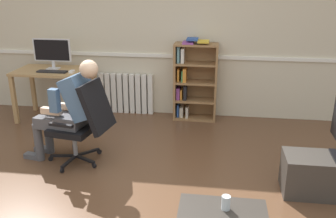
{
  "coord_description": "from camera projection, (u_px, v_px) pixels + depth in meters",
  "views": [
    {
      "loc": [
        0.67,
        -2.89,
        2.06
      ],
      "look_at": [
        0.15,
        0.85,
        0.7
      ],
      "focal_mm": 39.69,
      "sensor_mm": 36.0,
      "label": 1
    }
  ],
  "objects": [
    {
      "name": "ground_plane",
      "position": [
        140.0,
        209.0,
        3.47
      ],
      "size": [
        18.0,
        18.0,
        0.0
      ],
      "primitive_type": "plane",
      "color": "brown"
    },
    {
      "name": "back_wall",
      "position": [
        175.0,
        27.0,
        5.49
      ],
      "size": [
        12.0,
        0.13,
        2.7
      ],
      "color": "beige",
      "rests_on": "ground_plane"
    },
    {
      "name": "computer_desk",
      "position": [
        54.0,
        77.0,
        5.48
      ],
      "size": [
        1.11,
        0.66,
        0.76
      ],
      "color": "tan",
      "rests_on": "ground_plane"
    },
    {
      "name": "imac_monitor",
      "position": [
        52.0,
        51.0,
        5.43
      ],
      "size": [
        0.57,
        0.14,
        0.44
      ],
      "color": "silver",
      "rests_on": "computer_desk"
    },
    {
      "name": "keyboard",
      "position": [
        52.0,
        72.0,
        5.31
      ],
      "size": [
        0.43,
        0.12,
        0.02
      ],
      "primitive_type": "cube",
      "color": "black",
      "rests_on": "computer_desk"
    },
    {
      "name": "computer_mouse",
      "position": [
        72.0,
        71.0,
        5.29
      ],
      "size": [
        0.06,
        0.1,
        0.03
      ],
      "primitive_type": "cube",
      "color": "white",
      "rests_on": "computer_desk"
    },
    {
      "name": "bookshelf",
      "position": [
        193.0,
        81.0,
        5.51
      ],
      "size": [
        0.63,
        0.29,
        1.22
      ],
      "color": "olive",
      "rests_on": "ground_plane"
    },
    {
      "name": "radiator",
      "position": [
        123.0,
        93.0,
        5.84
      ],
      "size": [
        0.95,
        0.08,
        0.63
      ],
      "color": "white",
      "rests_on": "ground_plane"
    },
    {
      "name": "office_chair",
      "position": [
        84.0,
        120.0,
        4.16
      ],
      "size": [
        0.8,
        0.62,
        0.98
      ],
      "rotation": [
        0.0,
        0.0,
        -1.74
      ],
      "color": "black",
      "rests_on": "ground_plane"
    },
    {
      "name": "person_seated",
      "position": [
        69.0,
        108.0,
        4.17
      ],
      "size": [
        0.99,
        0.46,
        1.22
      ],
      "rotation": [
        0.0,
        0.0,
        -1.74
      ],
      "color": "#4C4C51",
      "rests_on": "ground_plane"
    },
    {
      "name": "drinking_glass",
      "position": [
        226.0,
        203.0,
        2.72
      ],
      "size": [
        0.07,
        0.07,
        0.11
      ],
      "primitive_type": "cylinder",
      "color": "silver",
      "rests_on": "coffee_table"
    }
  ]
}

